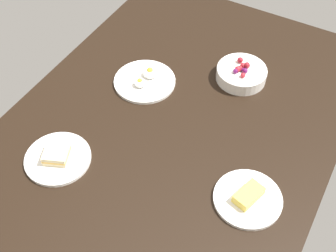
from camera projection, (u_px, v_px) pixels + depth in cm
name	position (u px, v px, depth cm)	size (l,w,h in cm)	color
dining_table	(168.00, 134.00, 142.89)	(149.56, 99.83, 4.00)	black
plate_cheese	(248.00, 198.00, 124.00)	(19.30, 19.30, 3.99)	white
bowl_berries	(241.00, 73.00, 154.80)	(17.45, 17.45, 6.45)	white
plate_eggs	(145.00, 80.00, 154.82)	(21.35, 21.35, 4.75)	white
plate_sandwich	(58.00, 157.00, 132.96)	(19.79, 19.79, 4.34)	white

